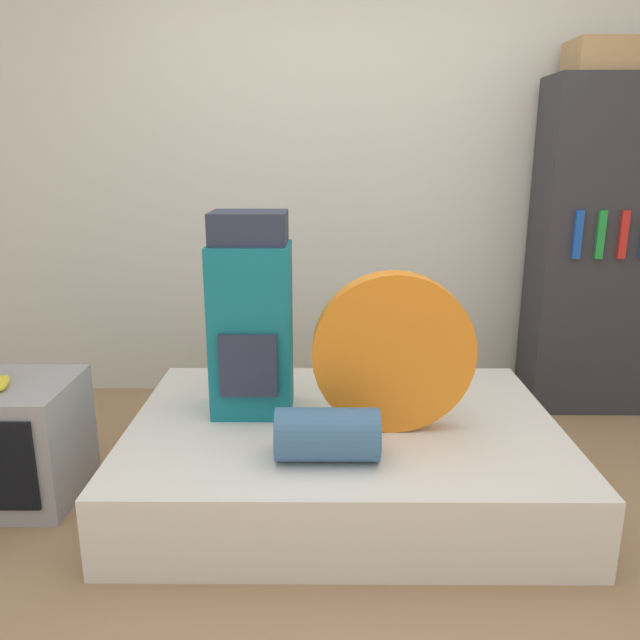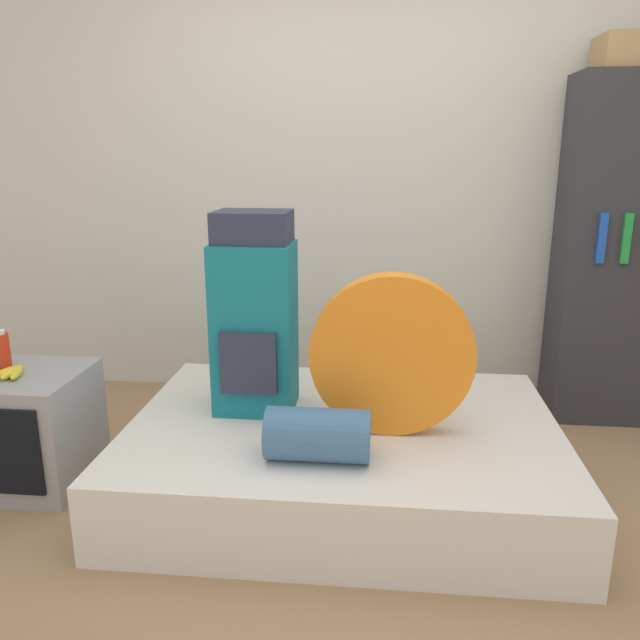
% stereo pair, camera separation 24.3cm
% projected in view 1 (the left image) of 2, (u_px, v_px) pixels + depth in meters
% --- Properties ---
extents(ground_plane, '(16.00, 16.00, 0.00)m').
position_uv_depth(ground_plane, '(358.00, 552.00, 2.34)').
color(ground_plane, '#997551').
extents(wall_back, '(8.00, 0.05, 2.60)m').
position_uv_depth(wall_back, '(346.00, 179.00, 3.63)').
color(wall_back, silver).
rests_on(wall_back, ground_plane).
extents(bed, '(1.84, 1.34, 0.32)m').
position_uv_depth(bed, '(343.00, 453.00, 2.76)').
color(bed, silver).
rests_on(bed, ground_plane).
extents(backpack, '(0.35, 0.32, 0.89)m').
position_uv_depth(backpack, '(251.00, 317.00, 2.72)').
color(backpack, '#14707F').
rests_on(backpack, bed).
extents(tent_bag, '(0.67, 0.11, 0.67)m').
position_uv_depth(tent_bag, '(393.00, 352.00, 2.56)').
color(tent_bag, orange).
rests_on(tent_bag, bed).
extents(sleeping_roll, '(0.39, 0.20, 0.20)m').
position_uv_depth(sleeping_roll, '(327.00, 435.00, 2.34)').
color(sleeping_roll, '#3D668E').
rests_on(sleeping_roll, bed).
extents(television, '(0.57, 0.50, 0.52)m').
position_uv_depth(television, '(8.00, 441.00, 2.65)').
color(television, '#939399').
rests_on(television, ground_plane).
extents(bookshelf, '(0.89, 0.38, 1.84)m').
position_uv_depth(bookshelf, '(616.00, 250.00, 3.48)').
color(bookshelf, '#2D2D33').
rests_on(bookshelf, ground_plane).
extents(cardboard_box, '(0.44, 0.29, 0.17)m').
position_uv_depth(cardboard_box, '(612.00, 57.00, 3.25)').
color(cardboard_box, '#A88456').
rests_on(cardboard_box, bookshelf).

